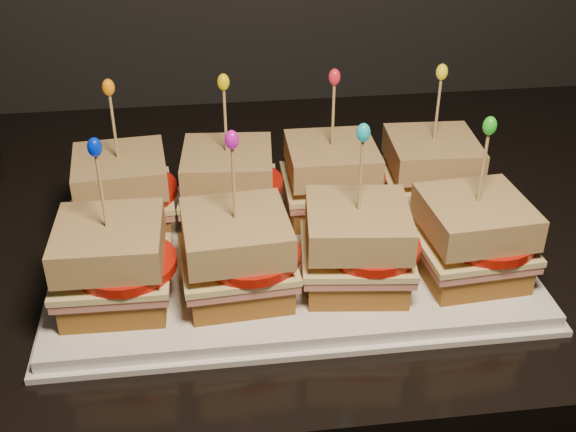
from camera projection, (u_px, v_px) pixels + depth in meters
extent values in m
cube|color=black|center=(256.00, 222.00, 0.84)|extent=(2.36, 0.67, 0.03)
cube|color=white|center=(288.00, 254.00, 0.74)|extent=(0.46, 0.28, 0.02)
cube|color=white|center=(288.00, 259.00, 0.74)|extent=(0.47, 0.30, 0.01)
cube|color=brown|center=(126.00, 214.00, 0.76)|extent=(0.10, 0.10, 0.03)
cube|color=#B66155|center=(124.00, 200.00, 0.75)|extent=(0.11, 0.10, 0.01)
cube|color=beige|center=(123.00, 195.00, 0.75)|extent=(0.11, 0.11, 0.01)
cylinder|color=#AD1409|center=(134.00, 190.00, 0.74)|extent=(0.09, 0.09, 0.01)
cube|color=brown|center=(120.00, 171.00, 0.74)|extent=(0.10, 0.10, 0.03)
cylinder|color=tan|center=(114.00, 130.00, 0.71)|extent=(0.00, 0.00, 0.09)
ellipsoid|color=orange|center=(108.00, 87.00, 0.69)|extent=(0.01, 0.01, 0.02)
cube|color=brown|center=(230.00, 207.00, 0.78)|extent=(0.10, 0.10, 0.03)
cube|color=#B66155|center=(229.00, 194.00, 0.77)|extent=(0.11, 0.10, 0.01)
cube|color=beige|center=(229.00, 188.00, 0.76)|extent=(0.11, 0.11, 0.01)
cylinder|color=#AD1409|center=(240.00, 184.00, 0.76)|extent=(0.09, 0.09, 0.01)
cube|color=brown|center=(227.00, 165.00, 0.75)|extent=(0.10, 0.10, 0.03)
cylinder|color=tan|center=(225.00, 124.00, 0.73)|extent=(0.00, 0.00, 0.09)
ellipsoid|color=yellow|center=(223.00, 82.00, 0.70)|extent=(0.01, 0.01, 0.02)
cube|color=brown|center=(330.00, 201.00, 0.79)|extent=(0.09, 0.09, 0.03)
cube|color=#B66155|center=(331.00, 187.00, 0.78)|extent=(0.10, 0.10, 0.01)
cube|color=beige|center=(331.00, 182.00, 0.78)|extent=(0.10, 0.10, 0.01)
cylinder|color=#AD1409|center=(343.00, 178.00, 0.77)|extent=(0.09, 0.09, 0.01)
cube|color=brown|center=(332.00, 159.00, 0.76)|extent=(0.09, 0.09, 0.03)
cylinder|color=tan|center=(333.00, 119.00, 0.74)|extent=(0.00, 0.00, 0.09)
ellipsoid|color=red|center=(334.00, 77.00, 0.71)|extent=(0.01, 0.01, 0.02)
cube|color=brown|center=(428.00, 194.00, 0.80)|extent=(0.09, 0.09, 0.03)
cube|color=#B66155|center=(429.00, 181.00, 0.79)|extent=(0.10, 0.10, 0.01)
cube|color=beige|center=(430.00, 176.00, 0.79)|extent=(0.11, 0.10, 0.01)
cylinder|color=#AD1409|center=(443.00, 171.00, 0.78)|extent=(0.09, 0.09, 0.01)
cube|color=brown|center=(433.00, 153.00, 0.77)|extent=(0.10, 0.10, 0.03)
cylinder|color=tan|center=(437.00, 113.00, 0.75)|extent=(0.00, 0.00, 0.09)
ellipsoid|color=yellow|center=(442.00, 72.00, 0.73)|extent=(0.01, 0.01, 0.02)
cube|color=brown|center=(117.00, 289.00, 0.65)|extent=(0.09, 0.09, 0.03)
cube|color=#B66155|center=(114.00, 274.00, 0.64)|extent=(0.10, 0.10, 0.01)
cube|color=beige|center=(113.00, 268.00, 0.64)|extent=(0.10, 0.10, 0.01)
cylinder|color=#AD1409|center=(126.00, 264.00, 0.63)|extent=(0.09, 0.09, 0.01)
cube|color=brown|center=(109.00, 242.00, 0.62)|extent=(0.09, 0.09, 0.03)
cylinder|color=tan|center=(102.00, 196.00, 0.60)|extent=(0.00, 0.00, 0.09)
ellipsoid|color=#0220D1|center=(95.00, 147.00, 0.58)|extent=(0.01, 0.01, 0.02)
cube|color=brown|center=(238.00, 280.00, 0.66)|extent=(0.10, 0.10, 0.03)
cube|color=#B66155|center=(237.00, 265.00, 0.65)|extent=(0.11, 0.10, 0.01)
cube|color=beige|center=(237.00, 259.00, 0.65)|extent=(0.11, 0.10, 0.01)
cylinder|color=#AD1409|center=(251.00, 255.00, 0.64)|extent=(0.09, 0.09, 0.01)
cube|color=brown|center=(236.00, 233.00, 0.64)|extent=(0.10, 0.10, 0.03)
cylinder|color=tan|center=(234.00, 188.00, 0.61)|extent=(0.00, 0.00, 0.09)
ellipsoid|color=#C110B4|center=(232.00, 140.00, 0.59)|extent=(0.01, 0.01, 0.02)
cube|color=brown|center=(355.00, 271.00, 0.68)|extent=(0.10, 0.10, 0.03)
cube|color=#B66155|center=(356.00, 256.00, 0.67)|extent=(0.11, 0.11, 0.01)
cube|color=beige|center=(356.00, 250.00, 0.66)|extent=(0.11, 0.11, 0.01)
cylinder|color=#AD1409|center=(371.00, 246.00, 0.66)|extent=(0.09, 0.09, 0.01)
cube|color=brown|center=(358.00, 225.00, 0.65)|extent=(0.10, 0.10, 0.03)
cylinder|color=tan|center=(361.00, 180.00, 0.63)|extent=(0.00, 0.00, 0.09)
ellipsoid|color=#15AFC2|center=(363.00, 133.00, 0.60)|extent=(0.01, 0.01, 0.02)
cube|color=brown|center=(468.00, 262.00, 0.69)|extent=(0.10, 0.10, 0.03)
cube|color=#B66155|center=(470.00, 248.00, 0.68)|extent=(0.11, 0.10, 0.01)
cube|color=beige|center=(471.00, 242.00, 0.68)|extent=(0.11, 0.10, 0.01)
cylinder|color=#AD1409|center=(487.00, 237.00, 0.67)|extent=(0.09, 0.09, 0.01)
cube|color=brown|center=(475.00, 216.00, 0.66)|extent=(0.10, 0.10, 0.03)
cylinder|color=tan|center=(482.00, 172.00, 0.64)|extent=(0.00, 0.00, 0.09)
ellipsoid|color=green|center=(490.00, 126.00, 0.61)|extent=(0.01, 0.01, 0.02)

